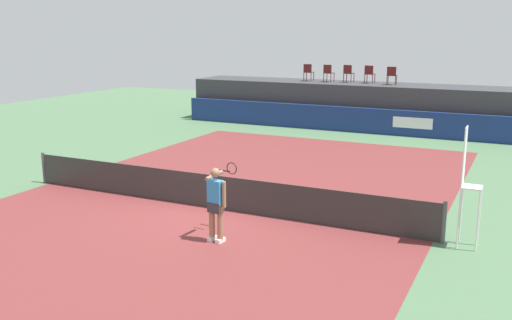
# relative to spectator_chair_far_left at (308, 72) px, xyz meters

# --- Properties ---
(ground_plane) EXTENTS (48.00, 48.00, 0.00)m
(ground_plane) POSITION_rel_spectator_chair_far_left_xyz_m (2.95, -12.30, -2.69)
(ground_plane) COLOR #4C704C
(court_inner) EXTENTS (12.00, 22.00, 0.00)m
(court_inner) POSITION_rel_spectator_chair_far_left_xyz_m (2.95, -15.30, -2.69)
(court_inner) COLOR maroon
(court_inner) RESTS_ON ground
(sponsor_wall) EXTENTS (18.00, 0.22, 1.20)m
(sponsor_wall) POSITION_rel_spectator_chair_far_left_xyz_m (2.96, -1.81, -2.09)
(sponsor_wall) COLOR navy
(sponsor_wall) RESTS_ON ground
(spectator_platform) EXTENTS (18.00, 2.80, 2.20)m
(spectator_platform) POSITION_rel_spectator_chair_far_left_xyz_m (2.95, -0.00, -1.59)
(spectator_platform) COLOR #38383D
(spectator_platform) RESTS_ON ground
(spectator_chair_far_left) EXTENTS (0.44, 0.44, 0.89)m
(spectator_chair_far_left) POSITION_rel_spectator_chair_far_left_xyz_m (0.00, 0.00, 0.00)
(spectator_chair_far_left) COLOR #561919
(spectator_chair_far_left) RESTS_ON spectator_platform
(spectator_chair_left) EXTENTS (0.48, 0.48, 0.89)m
(spectator_chair_left) POSITION_rel_spectator_chair_far_left_xyz_m (1.12, -0.06, 0.00)
(spectator_chair_left) COLOR #561919
(spectator_chair_left) RESTS_ON spectator_platform
(spectator_chair_center) EXTENTS (0.48, 0.48, 0.89)m
(spectator_chair_center) POSITION_rel_spectator_chair_far_left_xyz_m (2.11, 0.18, 0.00)
(spectator_chair_center) COLOR #561919
(spectator_chair_center) RESTS_ON spectator_platform
(spectator_chair_right) EXTENTS (0.46, 0.46, 0.89)m
(spectator_chair_right) POSITION_rel_spectator_chair_far_left_xyz_m (3.21, 0.18, 0.00)
(spectator_chair_right) COLOR #561919
(spectator_chair_right) RESTS_ON spectator_platform
(spectator_chair_far_right) EXTENTS (0.48, 0.48, 0.89)m
(spectator_chair_far_right) POSITION_rel_spectator_chair_far_left_xyz_m (4.43, -0.26, 0.00)
(spectator_chair_far_right) COLOR #561919
(spectator_chair_far_right) RESTS_ON spectator_platform
(umpire_chair) EXTENTS (0.44, 0.44, 2.76)m
(umpire_chair) POSITION_rel_spectator_chair_far_left_xyz_m (9.57, -15.31, -1.11)
(umpire_chair) COLOR white
(umpire_chair) RESTS_ON ground
(tennis_net) EXTENTS (12.40, 0.02, 0.95)m
(tennis_net) POSITION_rel_spectator_chair_far_left_xyz_m (2.95, -15.30, -2.22)
(tennis_net) COLOR #2D2D2D
(tennis_net) RESTS_ON ground
(net_post_near) EXTENTS (0.10, 0.10, 1.00)m
(net_post_near) POSITION_rel_spectator_chair_far_left_xyz_m (-3.25, -15.30, -2.19)
(net_post_near) COLOR #4C4C51
(net_post_near) RESTS_ON ground
(net_post_far) EXTENTS (0.10, 0.10, 1.00)m
(net_post_far) POSITION_rel_spectator_chair_far_left_xyz_m (9.15, -15.30, -2.19)
(net_post_far) COLOR #4C4C51
(net_post_far) RESTS_ON ground
(tennis_player) EXTENTS (0.58, 1.19, 1.77)m
(tennis_player) POSITION_rel_spectator_chair_far_left_xyz_m (4.36, -17.46, -1.73)
(tennis_player) COLOR white
(tennis_player) RESTS_ON court_inner
(tennis_ball) EXTENTS (0.07, 0.07, 0.07)m
(tennis_ball) POSITION_rel_spectator_chair_far_left_xyz_m (4.28, -17.35, -2.66)
(tennis_ball) COLOR #D8EA33
(tennis_ball) RESTS_ON court_inner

